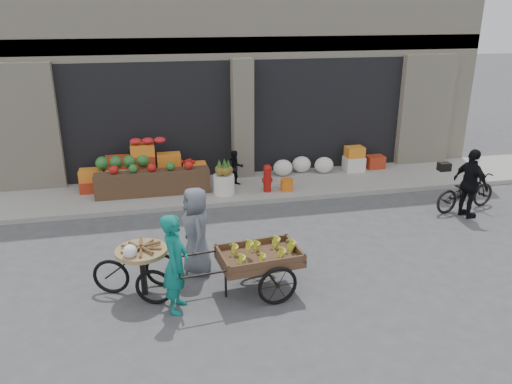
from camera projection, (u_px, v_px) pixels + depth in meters
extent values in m
plane|color=#424244|center=(294.00, 262.00, 9.40)|extent=(80.00, 80.00, 0.00)
cube|color=gray|center=(249.00, 187.00, 13.13)|extent=(18.00, 2.20, 0.12)
cube|color=beige|center=(222.00, 42.00, 15.70)|extent=(14.00, 6.00, 7.00)
cube|color=gray|center=(239.00, 44.00, 13.05)|extent=(14.00, 0.30, 0.40)
cube|color=black|center=(148.00, 117.00, 13.82)|extent=(4.40, 1.60, 3.10)
cube|color=black|center=(318.00, 109.00, 14.82)|extent=(4.40, 1.60, 3.10)
cube|color=beige|center=(241.00, 119.00, 13.54)|extent=(0.55, 0.80, 3.22)
cube|color=brown|center=(153.00, 183.00, 12.37)|extent=(2.80, 0.45, 0.60)
sphere|color=#1E5923|center=(123.00, 162.00, 12.53)|extent=(0.34, 0.34, 0.34)
cylinder|color=silver|center=(224.00, 184.00, 12.42)|extent=(0.52, 0.52, 0.50)
cylinder|color=#A5140F|center=(267.00, 181.00, 12.58)|extent=(0.20, 0.20, 0.56)
sphere|color=#A5140F|center=(267.00, 169.00, 12.47)|extent=(0.22, 0.22, 0.22)
cylinder|color=orange|center=(287.00, 185.00, 12.68)|extent=(0.32, 0.32, 0.30)
ellipsoid|color=silver|center=(304.00, 166.00, 13.93)|extent=(1.70, 0.60, 0.44)
imported|color=black|center=(235.00, 168.00, 12.97)|extent=(0.51, 0.43, 0.93)
cube|color=brown|center=(259.00, 259.00, 8.22)|extent=(1.40, 1.00, 0.12)
torus|color=black|center=(278.00, 286.00, 7.94)|extent=(0.67, 0.13, 0.67)
torus|color=black|center=(259.00, 260.00, 8.77)|extent=(0.67, 0.13, 0.67)
cylinder|color=black|center=(226.00, 282.00, 8.16)|extent=(0.04, 0.04, 0.55)
imported|color=#0E6F64|center=(176.00, 263.00, 7.64)|extent=(0.54, 0.68, 1.62)
cylinder|color=#9E7F51|center=(141.00, 251.00, 8.06)|extent=(1.04, 1.04, 0.07)
cube|color=black|center=(143.00, 273.00, 8.19)|extent=(0.10, 0.10, 0.80)
torus|color=black|center=(154.00, 287.00, 7.95)|extent=(0.61, 0.23, 0.62)
torus|color=black|center=(163.00, 270.00, 8.47)|extent=(0.61, 0.23, 0.62)
torus|color=black|center=(111.00, 277.00, 8.26)|extent=(0.61, 0.23, 0.62)
imported|color=slate|center=(196.00, 231.00, 8.78)|extent=(0.58, 0.83, 1.61)
imported|color=black|center=(466.00, 192.00, 11.69)|extent=(1.80, 0.95, 0.90)
imported|color=black|center=(471.00, 184.00, 11.16)|extent=(0.58, 1.00, 1.59)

